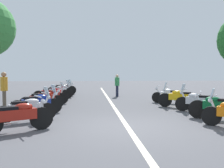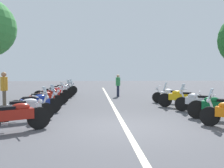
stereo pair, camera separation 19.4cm
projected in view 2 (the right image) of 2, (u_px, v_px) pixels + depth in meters
The scene contains 17 objects.
ground_plane at pixel (125, 127), 7.40m from camera, with size 80.00×80.00×0.00m, color #4C4C51.
lane_centre_stripe at pixel (111, 103), 13.43m from camera, with size 25.94×0.16×0.01m, color beige.
motorcycle_left_row_0 at pixel (15, 116), 6.77m from camera, with size 1.12×1.87×1.02m.
motorcycle_left_row_1 at pixel (25, 109), 8.20m from camera, with size 1.09×1.91×1.20m.
motorcycle_left_row_2 at pixel (36, 103), 9.62m from camera, with size 1.09×1.94×1.21m.
motorcycle_left_row_3 at pixel (43, 99), 11.09m from camera, with size 1.17×1.89×0.99m.
motorcycle_left_row_4 at pixel (50, 96), 12.57m from camera, with size 0.89×1.95×1.20m.
motorcycle_left_row_5 at pixel (53, 93), 13.99m from camera, with size 1.12×2.04×1.01m.
motorcycle_left_row_6 at pixel (59, 91), 15.36m from camera, with size 1.24×1.93×1.22m.
motorcycle_left_row_7 at pixel (62, 90), 16.83m from camera, with size 0.89×1.96×1.22m.
motorcycle_left_row_8 at pixel (64, 89), 18.22m from camera, with size 0.97×2.05×1.01m.
motorcycle_right_row_1 at pixel (217, 107), 8.55m from camera, with size 1.04×1.92×1.02m.
motorcycle_right_row_2 at pixel (197, 102), 10.10m from camera, with size 1.30×1.67×1.20m.
motorcycle_right_row_3 at pixel (181, 98), 11.46m from camera, with size 1.12×2.06×1.23m.
motorcycle_right_row_4 at pixel (171, 95), 13.05m from camera, with size 1.12×1.95×0.98m.
bystander_0 at pixel (118, 84), 16.72m from camera, with size 0.52×0.32×1.56m.
bystander_1 at pixel (4, 87), 11.05m from camera, with size 0.48×0.32×1.73m.
Camera 2 is at (-7.27, 0.95, 1.70)m, focal length 38.28 mm.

